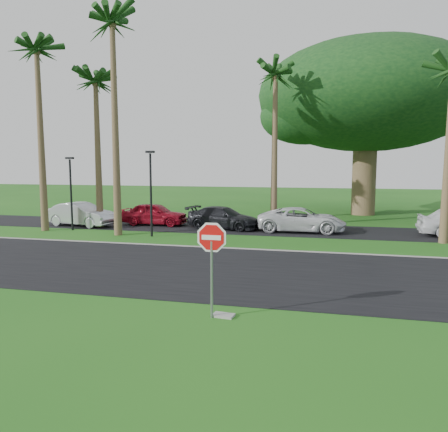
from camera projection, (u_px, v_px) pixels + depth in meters
name	position (u px, v px, depth m)	size (l,w,h in m)	color
ground	(221.00, 285.00, 14.27)	(120.00, 120.00, 0.00)	#1C5515
road	(234.00, 270.00, 16.20)	(120.00, 8.00, 0.02)	black
parking_strip	(270.00, 229.00, 26.34)	(120.00, 5.00, 0.02)	black
curb	(252.00, 249.00, 20.11)	(120.00, 0.12, 0.06)	gray
stop_sign_near	(212.00, 250.00, 11.04)	(1.05, 0.07, 2.62)	gray
palm_left_far	(37.00, 54.00, 24.76)	(5.00, 5.00, 11.50)	brown
palm_left_mid	(96.00, 85.00, 26.28)	(5.00, 5.00, 10.00)	brown
palm_left_near	(112.00, 27.00, 23.00)	(5.00, 5.00, 12.50)	brown
palm_center	(276.00, 78.00, 26.70)	(5.00, 5.00, 10.50)	brown
canopy_tree	(367.00, 97.00, 33.06)	(16.50, 16.50, 13.12)	brown
streetlight_left	(71.00, 188.00, 25.80)	(0.45, 0.25, 4.34)	black
streetlight_right	(151.00, 188.00, 23.55)	(0.45, 0.25, 4.64)	black
car_silver	(81.00, 215.00, 27.65)	(1.57, 4.50, 1.48)	silver
car_red	(155.00, 214.00, 28.12)	(1.69, 4.21, 1.43)	maroon
car_dark	(223.00, 218.00, 26.55)	(1.85, 4.56, 1.32)	black
car_minivan	(302.00, 220.00, 25.34)	(2.32, 5.04, 1.40)	silver
utility_slab	(223.00, 315.00, 11.34)	(0.55, 0.35, 0.06)	gray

